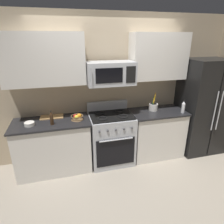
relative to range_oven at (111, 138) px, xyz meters
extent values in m
plane|color=gray|center=(0.00, -0.69, -0.47)|extent=(16.00, 16.00, 0.00)
cube|color=tan|center=(0.00, 0.38, 0.83)|extent=(8.00, 0.10, 2.60)
cube|color=silver|center=(-1.01, 0.00, -0.03)|extent=(1.21, 0.59, 0.88)
cube|color=black|center=(-1.01, 0.00, 0.42)|extent=(1.25, 0.63, 0.03)
cube|color=#B2B5BA|center=(0.00, 0.00, -0.02)|extent=(0.76, 0.63, 0.91)
cube|color=black|center=(0.00, -0.32, -0.11)|extent=(0.67, 0.01, 0.51)
cylinder|color=#B2B5BA|center=(0.00, -0.35, 0.15)|extent=(0.57, 0.02, 0.02)
cube|color=black|center=(0.00, 0.00, 0.44)|extent=(0.73, 0.56, 0.02)
cube|color=#B2B5BA|center=(0.00, 0.28, 0.53)|extent=(0.76, 0.06, 0.18)
torus|color=black|center=(-0.18, -0.13, 0.46)|extent=(0.17, 0.17, 0.02)
torus|color=black|center=(0.18, -0.13, 0.46)|extent=(0.17, 0.17, 0.02)
torus|color=black|center=(-0.18, 0.13, 0.46)|extent=(0.17, 0.17, 0.02)
torus|color=black|center=(0.18, 0.13, 0.46)|extent=(0.17, 0.17, 0.02)
cylinder|color=#4C4C51|center=(-0.27, -0.33, 0.32)|extent=(0.04, 0.02, 0.04)
cylinder|color=#4C4C51|center=(-0.14, -0.33, 0.32)|extent=(0.04, 0.02, 0.04)
cylinder|color=#4C4C51|center=(0.00, -0.33, 0.32)|extent=(0.04, 0.02, 0.04)
cylinder|color=#4C4C51|center=(0.14, -0.33, 0.32)|extent=(0.04, 0.02, 0.04)
cylinder|color=#4C4C51|center=(0.27, -0.33, 0.32)|extent=(0.04, 0.02, 0.04)
cube|color=silver|center=(0.90, 0.00, -0.03)|extent=(0.98, 0.59, 0.88)
cube|color=black|center=(0.90, 0.00, 0.42)|extent=(1.02, 0.63, 0.03)
cube|color=black|center=(1.85, -0.02, 0.44)|extent=(0.85, 0.70, 1.83)
cube|color=black|center=(1.85, -0.37, 0.44)|extent=(0.01, 0.01, 1.74)
cylinder|color=#B2B5BA|center=(1.80, -0.40, 0.49)|extent=(0.02, 0.02, 0.73)
cylinder|color=#B2B5BA|center=(1.90, -0.40, 0.49)|extent=(0.02, 0.02, 0.73)
cube|color=#B2B5BA|center=(0.00, 0.03, 1.17)|extent=(0.77, 0.40, 0.37)
cube|color=black|center=(-0.07, -0.17, 1.17)|extent=(0.43, 0.01, 0.23)
cube|color=black|center=(0.28, -0.17, 1.17)|extent=(0.15, 0.01, 0.26)
cylinder|color=#B2B5BA|center=(-0.35, -0.20, 1.17)|extent=(0.02, 0.02, 0.26)
cube|color=silver|center=(-1.02, 0.16, 1.40)|extent=(1.24, 0.34, 0.79)
cube|color=silver|center=(0.90, 0.16, 1.40)|extent=(1.01, 0.34, 0.79)
cylinder|color=white|center=(0.84, 0.07, 0.50)|extent=(0.16, 0.16, 0.13)
cylinder|color=black|center=(0.84, 0.07, 0.51)|extent=(0.13, 0.13, 0.11)
cylinder|color=orange|center=(0.84, 0.08, 0.62)|extent=(0.07, 0.02, 0.31)
cylinder|color=yellow|center=(0.84, 0.07, 0.60)|extent=(0.03, 0.05, 0.28)
cylinder|color=green|center=(0.83, 0.08, 0.57)|extent=(0.05, 0.04, 0.22)
cylinder|color=red|center=(0.84, 0.08, 0.58)|extent=(0.06, 0.03, 0.24)
cone|color=brown|center=(-0.59, -0.02, 0.47)|extent=(0.20, 0.20, 0.06)
torus|color=brown|center=(-0.59, -0.02, 0.50)|extent=(0.21, 0.21, 0.01)
sphere|color=red|center=(-0.62, -0.02, 0.50)|extent=(0.07, 0.07, 0.07)
sphere|color=orange|center=(-0.55, -0.02, 0.50)|extent=(0.08, 0.08, 0.08)
sphere|color=yellow|center=(-0.60, -0.05, 0.50)|extent=(0.07, 0.07, 0.07)
cube|color=tan|center=(-1.00, 0.20, 0.44)|extent=(0.39, 0.22, 0.02)
cylinder|color=silver|center=(1.30, -0.19, 0.52)|extent=(0.06, 0.06, 0.17)
cone|color=silver|center=(1.30, -0.19, 0.64)|extent=(0.05, 0.05, 0.05)
cylinder|color=black|center=(1.30, -0.19, 0.67)|extent=(0.02, 0.02, 0.01)
cylinder|color=#382314|center=(-0.99, -0.12, 0.52)|extent=(0.05, 0.05, 0.17)
cone|color=#382314|center=(-0.99, -0.12, 0.63)|extent=(0.05, 0.05, 0.05)
cylinder|color=black|center=(-0.99, -0.12, 0.66)|extent=(0.02, 0.02, 0.01)
cylinder|color=white|center=(-1.33, -0.07, 0.46)|extent=(0.15, 0.15, 0.05)
torus|color=white|center=(-1.33, -0.07, 0.49)|extent=(0.15, 0.15, 0.01)
camera|label=1|loc=(-0.77, -3.03, 1.71)|focal=30.92mm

